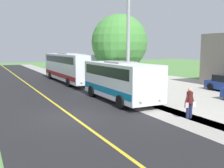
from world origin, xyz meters
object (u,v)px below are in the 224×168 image
(shuttle_bus_front, at_px, (120,79))
(tree_curbside, at_px, (119,43))
(street_light_pole, at_px, (127,44))
(transit_bus_rear, at_px, (68,66))
(pedestrian_with_bags, at_px, (190,102))

(shuttle_bus_front, xyz_separation_m, tree_curbside, (-2.83, -5.31, 2.77))
(tree_curbside, bearing_deg, street_light_pole, 65.98)
(transit_bus_rear, distance_m, street_light_pole, 12.60)
(shuttle_bus_front, distance_m, tree_curbside, 6.62)
(pedestrian_with_bags, xyz_separation_m, street_light_pole, (0.73, -5.61, 3.19))
(shuttle_bus_front, xyz_separation_m, transit_bus_rear, (0.11, -12.01, 0.21))
(transit_bus_rear, distance_m, pedestrian_with_bags, 18.05)
(shuttle_bus_front, relative_size, transit_bus_rear, 0.64)
(transit_bus_rear, bearing_deg, pedestrian_with_bags, 93.62)
(transit_bus_rear, xyz_separation_m, tree_curbside, (-2.94, 6.70, 2.56))
(shuttle_bus_front, xyz_separation_m, pedestrian_with_bags, (-1.02, 5.98, -0.67))
(transit_bus_rear, relative_size, street_light_pole, 1.62)
(transit_bus_rear, xyz_separation_m, pedestrian_with_bags, (-1.14, 17.99, -0.89))
(shuttle_bus_front, bearing_deg, pedestrian_with_bags, 99.72)
(shuttle_bus_front, distance_m, street_light_pole, 2.56)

